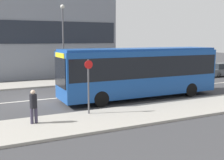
% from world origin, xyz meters
% --- Properties ---
extents(ground_plane, '(120.00, 120.00, 0.00)m').
position_xyz_m(ground_plane, '(0.00, 0.00, 0.00)').
color(ground_plane, '#3A3A3D').
extents(sidewalk_near, '(44.00, 3.50, 0.13)m').
position_xyz_m(sidewalk_near, '(0.00, -6.25, 0.07)').
color(sidewalk_near, '#A39E93').
rests_on(sidewalk_near, ground_plane).
extents(sidewalk_far, '(44.00, 3.50, 0.13)m').
position_xyz_m(sidewalk_far, '(0.00, 6.25, 0.07)').
color(sidewalk_far, '#A39E93').
rests_on(sidewalk_far, ground_plane).
extents(lane_centerline, '(41.80, 0.16, 0.01)m').
position_xyz_m(lane_centerline, '(0.00, 0.00, 0.00)').
color(lane_centerline, silver).
rests_on(lane_centerline, ground_plane).
extents(city_bus, '(11.21, 2.65, 3.42)m').
position_xyz_m(city_bus, '(6.57, -2.39, 1.97)').
color(city_bus, '#194793').
rests_on(city_bus, ground_plane).
extents(parked_car_0, '(4.57, 1.71, 1.34)m').
position_xyz_m(parked_car_0, '(15.11, 3.22, 0.64)').
color(parked_car_0, maroon).
rests_on(parked_car_0, ground_plane).
extents(parked_car_1, '(4.48, 1.85, 1.42)m').
position_xyz_m(parked_car_1, '(20.70, 3.56, 0.66)').
color(parked_car_1, '#4C5156').
rests_on(parked_car_1, ground_plane).
extents(pedestrian_near_stop, '(0.35, 0.34, 1.60)m').
position_xyz_m(pedestrian_near_stop, '(-1.22, -5.65, 1.03)').
color(pedestrian_near_stop, '#383347').
rests_on(pedestrian_near_stop, sidewalk_near).
extents(bus_stop_sign, '(0.44, 0.12, 2.89)m').
position_xyz_m(bus_stop_sign, '(1.73, -5.16, 1.81)').
color(bus_stop_sign, '#4C4C51').
rests_on(bus_stop_sign, sidewalk_near).
extents(street_lamp, '(0.36, 0.36, 6.85)m').
position_xyz_m(street_lamp, '(3.49, 5.50, 4.31)').
color(street_lamp, '#4C4C51').
rests_on(street_lamp, sidewalk_far).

